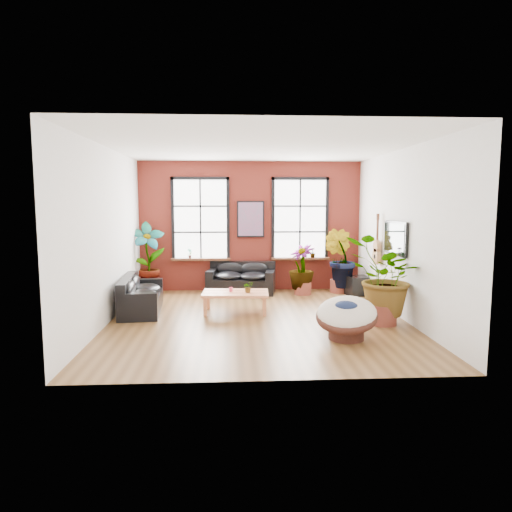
{
  "coord_description": "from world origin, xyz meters",
  "views": [
    {
      "loc": [
        -0.55,
        -9.16,
        2.41
      ],
      "look_at": [
        0.0,
        0.6,
        1.25
      ],
      "focal_mm": 32.0,
      "sensor_mm": 36.0,
      "label": 1
    }
  ],
  "objects": [
    {
      "name": "sill_plant_left",
      "position": [
        -1.65,
        3.13,
        1.04
      ],
      "size": [
        0.17,
        0.17,
        0.27
      ],
      "primitive_type": "imported",
      "rotation": [
        0.0,
        0.0,
        0.79
      ],
      "color": "#295216",
      "rests_on": "room"
    },
    {
      "name": "table_plant",
      "position": [
        -0.17,
        0.56,
        0.58
      ],
      "size": [
        0.28,
        0.26,
        0.24
      ],
      "primitive_type": "imported",
      "rotation": [
        0.0,
        0.0,
        0.43
      ],
      "color": "#295216",
      "rests_on": "coffee_table"
    },
    {
      "name": "sofa_back",
      "position": [
        -0.26,
        2.86,
        0.37
      ],
      "size": [
        1.89,
        1.14,
        0.81
      ],
      "rotation": [
        0.0,
        0.0,
        -0.16
      ],
      "color": "black",
      "rests_on": "ground"
    },
    {
      "name": "sofa_left",
      "position": [
        -2.57,
        0.86,
        0.35
      ],
      "size": [
        0.98,
        2.01,
        0.77
      ],
      "rotation": [
        0.0,
        0.0,
        1.66
      ],
      "color": "black",
      "rests_on": "ground"
    },
    {
      "name": "tv_wall_unit",
      "position": [
        2.93,
        0.6,
        1.54
      ],
      "size": [
        0.13,
        1.86,
        1.2
      ],
      "color": "black",
      "rests_on": "room"
    },
    {
      "name": "pot_back_left",
      "position": [
        -2.67,
        2.77,
        0.21
      ],
      "size": [
        0.64,
        0.64,
        0.41
      ],
      "rotation": [
        0.0,
        0.0,
        0.16
      ],
      "color": "brown",
      "rests_on": "ground"
    },
    {
      "name": "sill_plant_right",
      "position": [
        1.7,
        3.13,
        1.04
      ],
      "size": [
        0.19,
        0.19,
        0.27
      ],
      "primitive_type": "imported",
      "rotation": [
        0.0,
        0.0,
        3.49
      ],
      "color": "#295216",
      "rests_on": "room"
    },
    {
      "name": "media_box",
      "position": [
        2.77,
        2.35,
        0.25
      ],
      "size": [
        0.68,
        0.61,
        0.49
      ],
      "rotation": [
        0.0,
        0.0,
        0.21
      ],
      "color": "black",
      "rests_on": "ground"
    },
    {
      "name": "floor_plant_right_wall",
      "position": [
        2.47,
        -0.46,
        0.95
      ],
      "size": [
        1.8,
        1.7,
        1.57
      ],
      "primitive_type": "imported",
      "rotation": [
        0.0,
        0.0,
        3.57
      ],
      "color": "#295216",
      "rests_on": "ground"
    },
    {
      "name": "floor_plant_mid",
      "position": [
        1.3,
        2.55,
        0.72
      ],
      "size": [
        0.92,
        0.92,
        1.16
      ],
      "primitive_type": "imported",
      "rotation": [
        0.0,
        0.0,
        5.39
      ],
      "color": "#295216",
      "rests_on": "ground"
    },
    {
      "name": "papasan_chair",
      "position": [
        1.48,
        -1.43,
        0.42
      ],
      "size": [
        1.41,
        1.42,
        0.81
      ],
      "rotation": [
        0.0,
        0.0,
        -0.4
      ],
      "color": "#472219",
      "rests_on": "ground"
    },
    {
      "name": "floor_plant_back_left",
      "position": [
        -2.71,
        2.73,
        1.03
      ],
      "size": [
        1.08,
        0.89,
        1.76
      ],
      "primitive_type": "imported",
      "rotation": [
        0.0,
        0.0,
        0.33
      ],
      "color": "#295216",
      "rests_on": "ground"
    },
    {
      "name": "poster",
      "position": [
        0.0,
        3.18,
        1.95
      ],
      "size": [
        0.74,
        0.06,
        0.98
      ],
      "color": "black",
      "rests_on": "room"
    },
    {
      "name": "floor_plant_back_right",
      "position": [
        2.35,
        2.71,
        0.92
      ],
      "size": [
        1.09,
        1.08,
        1.54
      ],
      "primitive_type": "imported",
      "rotation": [
        0.0,
        0.0,
        2.41
      ],
      "color": "#295216",
      "rests_on": "ground"
    },
    {
      "name": "coffee_table",
      "position": [
        -0.45,
        0.64,
        0.41
      ],
      "size": [
        1.47,
        0.89,
        0.55
      ],
      "rotation": [
        0.0,
        0.0,
        -0.06
      ],
      "color": "#D67B4D",
      "rests_on": "ground"
    },
    {
      "name": "pot_right_wall",
      "position": [
        2.45,
        -0.5,
        0.2
      ],
      "size": [
        0.67,
        0.67,
        0.4
      ],
      "rotation": [
        0.0,
        0.0,
        -0.25
      ],
      "color": "brown",
      "rests_on": "ground"
    },
    {
      "name": "pot_back_right",
      "position": [
        2.35,
        2.72,
        0.17
      ],
      "size": [
        0.6,
        0.6,
        0.35
      ],
      "rotation": [
        0.0,
        0.0,
        -0.32
      ],
      "color": "brown",
      "rests_on": "ground"
    },
    {
      "name": "pot_mid",
      "position": [
        1.34,
        2.52,
        0.16
      ],
      "size": [
        0.55,
        0.55,
        0.33
      ],
      "rotation": [
        0.0,
        0.0,
        -0.26
      ],
      "color": "brown",
      "rests_on": "ground"
    },
    {
      "name": "room",
      "position": [
        0.0,
        0.15,
        1.75
      ],
      "size": [
        6.04,
        6.54,
        3.54
      ],
      "color": "brown",
      "rests_on": "ground"
    }
  ]
}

